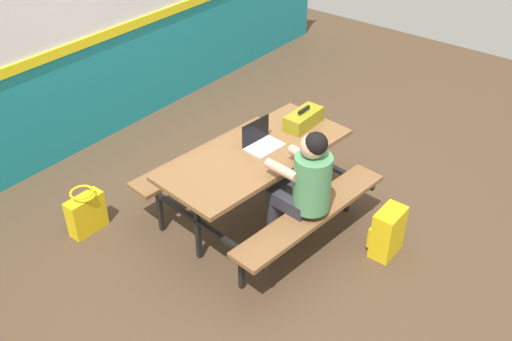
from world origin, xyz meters
TOP-DOWN VIEW (x-y plane):
  - ground_plane at (0.00, 0.00)m, footprint 10.00×10.00m
  - accent_backdrop at (0.00, 2.29)m, footprint 8.00×0.14m
  - picnic_table_main at (-0.08, 0.00)m, footprint 1.80×1.71m
  - student_nearer at (-0.16, -0.55)m, footprint 0.39×0.54m
  - laptop_silver at (0.02, 0.03)m, footprint 0.34×0.25m
  - toolbox_grey at (0.53, -0.06)m, footprint 0.40×0.18m
  - backpack_dark at (0.26, -1.13)m, footprint 0.30×0.22m
  - tote_bag_bright at (-1.13, 1.09)m, footprint 0.34×0.21m

SIDE VIEW (x-z plane):
  - ground_plane at x=0.00m, z-range -0.02..0.00m
  - tote_bag_bright at x=-1.13m, z-range -0.02..0.41m
  - backpack_dark at x=0.26m, z-range 0.00..0.44m
  - picnic_table_main at x=-0.08m, z-range 0.20..0.94m
  - student_nearer at x=-0.16m, z-range 0.10..1.31m
  - laptop_silver at x=0.02m, z-range 0.67..0.90m
  - toolbox_grey at x=0.53m, z-range 0.72..0.90m
  - accent_backdrop at x=0.00m, z-range -0.05..2.55m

